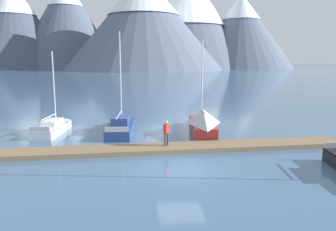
# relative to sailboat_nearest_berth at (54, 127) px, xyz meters

# --- Properties ---
(ground_plane) EXTENTS (700.00, 700.00, 0.00)m
(ground_plane) POSITION_rel_sailboat_nearest_berth_xyz_m (8.96, -10.56, -0.46)
(ground_plane) COLOR #426689
(mountain_west_summit) EXTENTS (70.46, 70.46, 51.10)m
(mountain_west_summit) POSITION_rel_sailboat_nearest_berth_xyz_m (-63.07, 189.65, 25.95)
(mountain_west_summit) COLOR #424C60
(mountain_west_summit) RESTS_ON ground
(mountain_central_massif) EXTENTS (66.68, 66.68, 55.30)m
(mountain_central_massif) POSITION_rel_sailboat_nearest_berth_xyz_m (-32.25, 192.32, 27.78)
(mountain_central_massif) COLOR #4C566B
(mountain_central_massif) RESTS_ON ground
(mountain_shoulder_ridge) EXTENTS (85.87, 85.87, 50.43)m
(mountain_shoulder_ridge) POSITION_rel_sailboat_nearest_berth_xyz_m (14.67, 156.47, 25.90)
(mountain_shoulder_ridge) COLOR slate
(mountain_shoulder_ridge) RESTS_ON ground
(mountain_east_summit) EXTENTS (83.07, 83.07, 63.52)m
(mountain_east_summit) POSITION_rel_sailboat_nearest_berth_xyz_m (42.67, 186.68, 33.68)
(mountain_east_summit) COLOR slate
(mountain_east_summit) RESTS_ON ground
(mountain_rear_spur) EXTENTS (65.92, 65.92, 45.46)m
(mountain_rear_spur) POSITION_rel_sailboat_nearest_berth_xyz_m (76.75, 179.10, 22.87)
(mountain_rear_spur) COLOR slate
(mountain_rear_spur) RESTS_ON ground
(dock) EXTENTS (24.24, 2.87, 0.30)m
(dock) POSITION_rel_sailboat_nearest_berth_xyz_m (8.96, -6.56, -0.31)
(dock) COLOR #846B4C
(dock) RESTS_ON ground
(sailboat_nearest_berth) EXTENTS (2.30, 6.40, 6.59)m
(sailboat_nearest_berth) POSITION_rel_sailboat_nearest_berth_xyz_m (0.00, 0.00, 0.00)
(sailboat_nearest_berth) COLOR white
(sailboat_nearest_berth) RESTS_ON ground
(sailboat_second_berth) EXTENTS (2.36, 7.63, 8.18)m
(sailboat_second_berth) POSITION_rel_sailboat_nearest_berth_xyz_m (5.52, -0.42, 0.08)
(sailboat_second_berth) COLOR navy
(sailboat_second_berth) RESTS_ON ground
(sailboat_mid_dock_port) EXTENTS (2.64, 7.59, 7.58)m
(sailboat_mid_dock_port) POSITION_rel_sailboat_nearest_berth_xyz_m (12.08, -1.82, 0.52)
(sailboat_mid_dock_port) COLOR #B2332D
(sailboat_mid_dock_port) RESTS_ON ground
(person_on_dock) EXTENTS (0.45, 0.43, 1.69)m
(person_on_dock) POSITION_rel_sailboat_nearest_berth_xyz_m (8.63, -6.47, 0.80)
(person_on_dock) COLOR #384256
(person_on_dock) RESTS_ON dock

